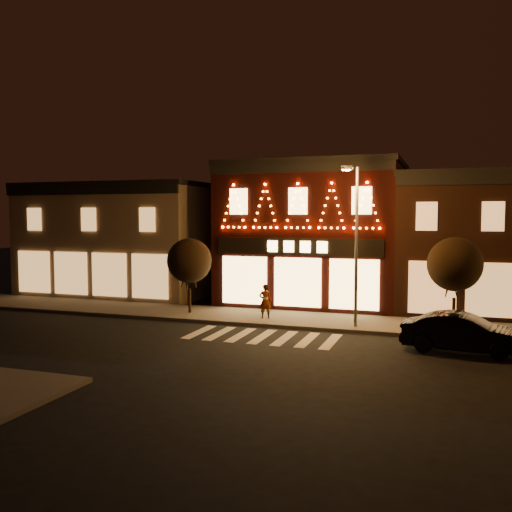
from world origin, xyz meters
The scene contains 10 objects.
ground centered at (0.00, 0.00, 0.00)m, with size 120.00×120.00×0.00m, color black.
sidewalk_far centered at (2.00, 8.00, 0.07)m, with size 44.00×4.00×0.15m, color #47423D.
building_left centered at (-13.00, 13.99, 3.66)m, with size 12.20×8.28×7.30m.
building_pulp centered at (0.00, 13.98, 4.16)m, with size 10.20×8.34×8.30m.
building_right_a centered at (9.50, 13.99, 3.76)m, with size 9.20×8.28×7.50m.
streetlamp_mid centered at (3.53, 6.64, 4.42)m, with size 0.57×1.67×7.27m.
tree_left centered at (-5.23, 7.68, 2.88)m, with size 2.33×2.33×3.90m.
tree_right centered at (7.83, 8.11, 3.03)m, with size 2.46×2.46×4.12m.
dark_sedan centered at (8.15, 3.85, 0.75)m, with size 1.59×4.56×1.50m, color black.
pedestrian centered at (-1.00, 7.47, 1.00)m, with size 0.62×0.41×1.70m, color gray.
Camera 1 is at (7.49, -18.69, 5.25)m, focal length 39.27 mm.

